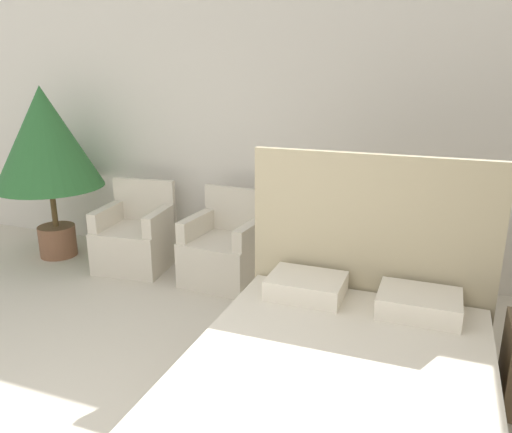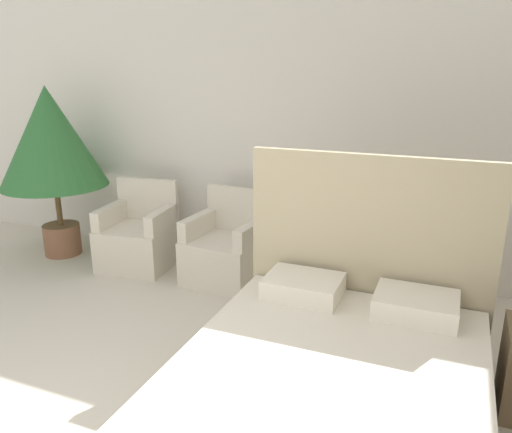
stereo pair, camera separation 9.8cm
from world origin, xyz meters
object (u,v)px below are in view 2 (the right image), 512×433
object	(u,v)px
bed	(328,398)
armchair_near_window_right	(226,253)
potted_palm	(51,141)
armchair_near_window_left	(138,240)

from	to	relation	value
bed	armchair_near_window_right	distance (m)	2.34
armchair_near_window_right	potted_palm	bearing A→B (deg)	-175.12
bed	armchair_near_window_left	xyz separation A→B (m)	(-2.50, 1.81, -0.02)
bed	potted_palm	size ratio (longest dim) A/B	1.17
armchair_near_window_left	potted_palm	size ratio (longest dim) A/B	0.48
armchair_near_window_right	potted_palm	size ratio (longest dim) A/B	0.48
armchair_near_window_right	potted_palm	distance (m)	2.26
armchair_near_window_left	potted_palm	distance (m)	1.41
armchair_near_window_left	armchair_near_window_right	xyz separation A→B (m)	(1.02, 0.00, 0.00)
bed	armchair_near_window_left	distance (m)	3.09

